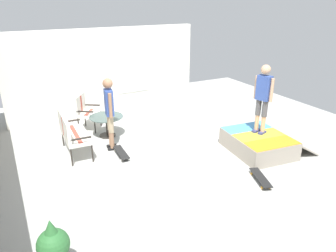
% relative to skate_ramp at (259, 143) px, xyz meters
% --- Properties ---
extents(ground_plane, '(12.00, 12.00, 0.10)m').
position_rel_skate_ramp_xyz_m(ground_plane, '(0.60, 1.92, -0.28)').
color(ground_plane, '#A8A8A3').
extents(house_facade, '(0.23, 6.00, 2.69)m').
position_rel_skate_ramp_xyz_m(house_facade, '(4.40, 2.41, 1.12)').
color(house_facade, white).
rests_on(house_facade, ground_plane).
extents(skate_ramp, '(1.74, 2.01, 0.45)m').
position_rel_skate_ramp_xyz_m(skate_ramp, '(0.00, 0.00, 0.00)').
color(skate_ramp, gray).
rests_on(skate_ramp, ground_plane).
extents(patio_bench, '(1.27, 0.59, 1.02)m').
position_rel_skate_ramp_xyz_m(patio_bench, '(1.95, 4.10, 0.39)').
color(patio_bench, '#2D2823').
rests_on(patio_bench, ground_plane).
extents(patio_chair_near_house, '(0.82, 0.80, 1.02)m').
position_rel_skate_ramp_xyz_m(patio_chair_near_house, '(3.39, 3.39, 0.39)').
color(patio_chair_near_house, '#2D2823').
rests_on(patio_chair_near_house, ground_plane).
extents(patio_table, '(0.90, 0.90, 0.57)m').
position_rel_skate_ramp_xyz_m(patio_table, '(2.64, 3.01, 0.18)').
color(patio_table, '#2D2823').
rests_on(patio_table, ground_plane).
extents(person_watching, '(0.48, 0.28, 1.80)m').
position_rel_skate_ramp_xyz_m(person_watching, '(1.84, 3.15, 0.84)').
color(person_watching, black).
rests_on(person_watching, ground_plane).
extents(person_skater, '(0.46, 0.31, 1.68)m').
position_rel_skate_ramp_xyz_m(person_skater, '(0.10, -0.06, 1.20)').
color(person_skater, navy).
rests_on(person_skater, skate_ramp).
extents(skateboard_by_bench, '(0.81, 0.24, 0.10)m').
position_rel_skate_ramp_xyz_m(skateboard_by_bench, '(1.35, 3.09, -0.14)').
color(skateboard_by_bench, black).
rests_on(skateboard_by_bench, ground_plane).
extents(skateboard_spare, '(0.82, 0.46, 0.10)m').
position_rel_skate_ramp_xyz_m(skateboard_spare, '(-1.10, 0.93, -0.14)').
color(skateboard_spare, black).
rests_on(skateboard_spare, ground_plane).
extents(potted_plant, '(0.44, 0.44, 0.92)m').
position_rel_skate_ramp_xyz_m(potted_plant, '(-1.66, 5.10, 0.24)').
color(potted_plant, brown).
rests_on(potted_plant, ground_plane).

